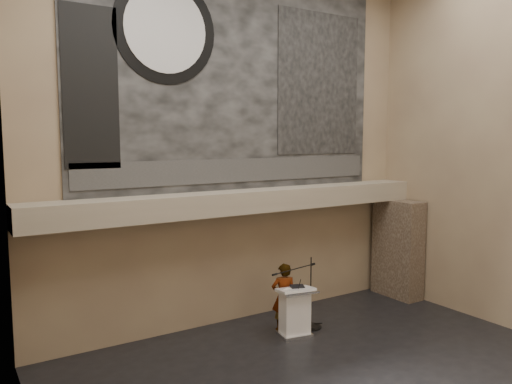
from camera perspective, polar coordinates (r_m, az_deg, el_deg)
wall_back at (r=11.88m, az=-2.07°, el=5.40°), size 10.00×0.02×8.50m
wall_left at (r=6.34m, az=-23.44°, el=4.15°), size 0.02×8.00×8.50m
soffit at (r=11.62m, az=-1.05°, el=-1.04°), size 10.00×0.80×0.50m
sprinkler_left at (r=10.88m, az=-8.14°, el=-3.10°), size 0.04×0.04×0.06m
sprinkler_right at (r=12.70m, az=6.41°, el=-1.73°), size 0.04×0.04×0.06m
banner at (r=11.92m, az=-2.03°, el=12.38°), size 8.00×0.05×5.00m
banner_text_strip at (r=11.84m, az=-1.89°, el=2.49°), size 7.76×0.02×0.55m
banner_clock_rim at (r=11.24m, az=-10.29°, el=17.82°), size 2.30×0.02×2.30m
banner_clock_face at (r=11.23m, az=-10.24°, el=17.84°), size 1.84×0.02×1.84m
banner_building_print at (r=13.26m, az=7.25°, el=12.15°), size 2.60×0.02×3.60m
banner_brick_print at (r=10.55m, az=-18.38°, el=11.23°), size 1.10×0.02×3.20m
stone_pier at (r=14.53m, az=15.90°, el=-6.22°), size 0.60×1.40×2.70m
lectern at (r=11.47m, az=4.45°, el=-13.51°), size 0.86×0.68×1.14m
binder at (r=11.35m, az=4.74°, el=-10.71°), size 0.37×0.34×0.04m
papers at (r=11.16m, az=4.02°, el=-11.09°), size 0.31×0.35×0.00m
speaker_person at (r=11.70m, az=3.19°, el=-11.88°), size 0.67×0.56×1.57m
mic_stand at (r=12.05m, az=6.09°, el=-14.04°), size 1.51×0.52×1.68m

